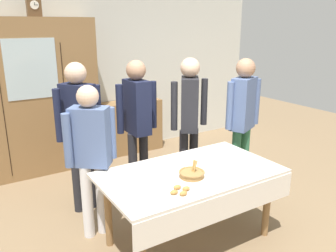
# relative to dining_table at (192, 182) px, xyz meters

# --- Properties ---
(ground_plane) EXTENTS (12.00, 12.00, 0.00)m
(ground_plane) POSITION_rel_dining_table_xyz_m (0.00, 0.23, -0.65)
(ground_plane) COLOR #846B4C
(ground_plane) RESTS_ON ground
(back_wall) EXTENTS (6.40, 0.10, 2.70)m
(back_wall) POSITION_rel_dining_table_xyz_m (0.00, 2.88, 0.70)
(back_wall) COLOR silver
(back_wall) RESTS_ON ground
(dining_table) EXTENTS (1.71, 0.97, 0.75)m
(dining_table) POSITION_rel_dining_table_xyz_m (0.00, 0.00, 0.00)
(dining_table) COLOR olive
(dining_table) RESTS_ON ground
(wall_cabinet) EXTENTS (1.82, 0.46, 2.18)m
(wall_cabinet) POSITION_rel_dining_table_xyz_m (-0.90, 2.59, 0.45)
(wall_cabinet) COLOR olive
(wall_cabinet) RESTS_ON ground
(mantel_clock) EXTENTS (0.18, 0.11, 0.24)m
(mantel_clock) POSITION_rel_dining_table_xyz_m (-0.74, 2.59, 1.66)
(mantel_clock) COLOR brown
(mantel_clock) RESTS_ON wall_cabinet
(bookshelf_low) EXTENTS (1.00, 0.35, 0.87)m
(bookshelf_low) POSITION_rel_dining_table_xyz_m (0.66, 2.64, -0.21)
(bookshelf_low) COLOR olive
(bookshelf_low) RESTS_ON ground
(book_stack) EXTENTS (0.15, 0.22, 0.13)m
(book_stack) POSITION_rel_dining_table_xyz_m (0.66, 2.64, 0.29)
(book_stack) COLOR #664C7A
(book_stack) RESTS_ON bookshelf_low
(tea_cup_far_right) EXTENTS (0.13, 0.13, 0.06)m
(tea_cup_far_right) POSITION_rel_dining_table_xyz_m (-0.01, 0.21, 0.13)
(tea_cup_far_right) COLOR white
(tea_cup_far_right) RESTS_ON dining_table
(tea_cup_back_edge) EXTENTS (0.13, 0.13, 0.06)m
(tea_cup_back_edge) POSITION_rel_dining_table_xyz_m (0.17, 0.11, 0.13)
(tea_cup_back_edge) COLOR white
(tea_cup_back_edge) RESTS_ON dining_table
(tea_cup_far_left) EXTENTS (0.13, 0.13, 0.06)m
(tea_cup_far_left) POSITION_rel_dining_table_xyz_m (-0.55, 0.06, 0.13)
(tea_cup_far_left) COLOR white
(tea_cup_far_left) RESTS_ON dining_table
(tea_cup_mid_right) EXTENTS (0.13, 0.13, 0.06)m
(tea_cup_mid_right) POSITION_rel_dining_table_xyz_m (0.68, 0.10, 0.13)
(tea_cup_mid_right) COLOR white
(tea_cup_mid_right) RESTS_ON dining_table
(tea_cup_near_left) EXTENTS (0.13, 0.13, 0.06)m
(tea_cup_near_left) POSITION_rel_dining_table_xyz_m (0.27, -0.19, 0.13)
(tea_cup_near_left) COLOR white
(tea_cup_near_left) RESTS_ON dining_table
(bread_basket) EXTENTS (0.24, 0.24, 0.16)m
(bread_basket) POSITION_rel_dining_table_xyz_m (-0.06, -0.08, 0.14)
(bread_basket) COLOR #9E7542
(bread_basket) RESTS_ON dining_table
(pastry_plate) EXTENTS (0.28, 0.28, 0.05)m
(pastry_plate) POSITION_rel_dining_table_xyz_m (-0.33, -0.28, 0.12)
(pastry_plate) COLOR white
(pastry_plate) RESTS_ON dining_table
(spoon_center) EXTENTS (0.12, 0.02, 0.01)m
(spoon_center) POSITION_rel_dining_table_xyz_m (-0.60, 0.26, 0.10)
(spoon_center) COLOR silver
(spoon_center) RESTS_ON dining_table
(spoon_far_right) EXTENTS (0.12, 0.02, 0.01)m
(spoon_far_right) POSITION_rel_dining_table_xyz_m (-0.42, 0.21, 0.10)
(spoon_far_right) COLOR silver
(spoon_far_right) RESTS_ON dining_table
(spoon_mid_left) EXTENTS (0.12, 0.02, 0.01)m
(spoon_mid_left) POSITION_rel_dining_table_xyz_m (0.53, 0.28, 0.10)
(spoon_mid_left) COLOR silver
(spoon_mid_left) RESTS_ON dining_table
(person_behind_table_right) EXTENTS (0.52, 0.33, 1.71)m
(person_behind_table_right) POSITION_rel_dining_table_xyz_m (1.16, 0.57, 0.40)
(person_behind_table_right) COLOR #33704C
(person_behind_table_right) RESTS_ON ground
(person_behind_table_left) EXTENTS (0.52, 0.36, 1.70)m
(person_behind_table_left) POSITION_rel_dining_table_xyz_m (-0.01, 1.11, 0.40)
(person_behind_table_left) COLOR #232328
(person_behind_table_left) RESTS_ON ground
(person_beside_shelf) EXTENTS (0.52, 0.41, 1.71)m
(person_beside_shelf) POSITION_rel_dining_table_xyz_m (-0.68, 1.18, 0.40)
(person_beside_shelf) COLOR #232328
(person_beside_shelf) RESTS_ON ground
(person_near_right_end) EXTENTS (0.52, 0.41, 1.72)m
(person_near_right_end) POSITION_rel_dining_table_xyz_m (0.58, 0.87, 0.41)
(person_near_right_end) COLOR #232328
(person_near_right_end) RESTS_ON ground
(person_by_cabinet) EXTENTS (0.52, 0.38, 1.56)m
(person_by_cabinet) POSITION_rel_dining_table_xyz_m (-0.75, 0.63, 0.30)
(person_by_cabinet) COLOR silver
(person_by_cabinet) RESTS_ON ground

